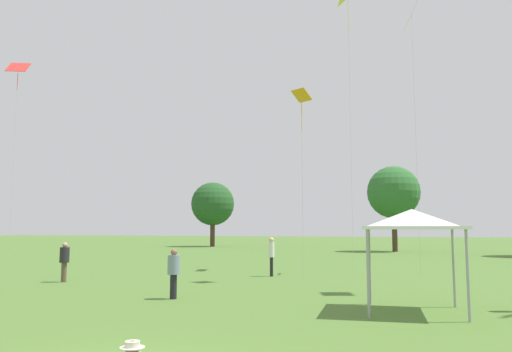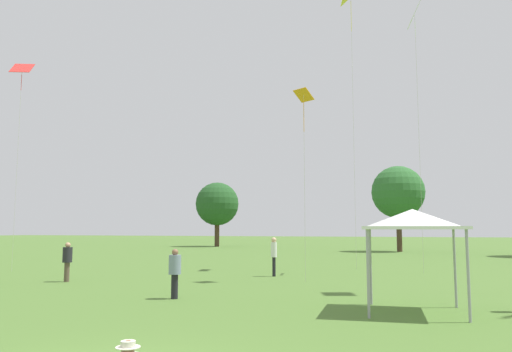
{
  "view_description": "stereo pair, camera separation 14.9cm",
  "coord_description": "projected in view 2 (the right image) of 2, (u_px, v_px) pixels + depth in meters",
  "views": [
    {
      "loc": [
        4.62,
        -6.14,
        2.2
      ],
      "look_at": [
        0.15,
        6.45,
        3.64
      ],
      "focal_mm": 35.0,
      "sensor_mm": 36.0,
      "label": 1
    },
    {
      "loc": [
        4.76,
        -6.09,
        2.2
      ],
      "look_at": [
        0.15,
        6.45,
        3.64
      ],
      "focal_mm": 35.0,
      "sensor_mm": 36.0,
      "label": 2
    }
  ],
  "objects": [
    {
      "name": "person_standing_4",
      "position": [
        67.0,
        259.0,
        21.16
      ],
      "size": [
        0.56,
        0.56,
        1.65
      ],
      "rotation": [
        0.0,
        0.0,
        2.2
      ],
      "color": "brown",
      "rests_on": "ground"
    },
    {
      "name": "kite_1",
      "position": [
        22.0,
        73.0,
        27.39
      ],
      "size": [
        1.33,
        1.2,
        11.41
      ],
      "rotation": [
        0.0,
        0.0,
        5.92
      ],
      "color": "red",
      "rests_on": "ground"
    },
    {
      "name": "canopy_tent",
      "position": [
        413.0,
        220.0,
        13.52
      ],
      "size": [
        2.86,
        2.86,
        2.76
      ],
      "rotation": [
        0.0,
        0.0,
        0.1
      ],
      "color": "white",
      "rests_on": "ground"
    },
    {
      "name": "distant_tree_1",
      "position": [
        217.0,
        204.0,
        65.46
      ],
      "size": [
        5.65,
        5.65,
        8.38
      ],
      "color": "#473323",
      "rests_on": "ground"
    },
    {
      "name": "kite_2",
      "position": [
        304.0,
        103.0,
        21.9
      ],
      "size": [
        0.93,
        0.87,
        8.32
      ],
      "rotation": [
        0.0,
        0.0,
        1.9
      ],
      "color": "orange",
      "rests_on": "ground"
    },
    {
      "name": "distant_tree_2",
      "position": [
        398.0,
        192.0,
        50.34
      ],
      "size": [
        5.29,
        5.29,
        8.61
      ],
      "color": "#473323",
      "rests_on": "ground"
    },
    {
      "name": "kite_6",
      "position": [
        415.0,
        19.0,
        26.29
      ],
      "size": [
        0.85,
        1.43,
        14.18
      ],
      "rotation": [
        0.0,
        0.0,
        4.15
      ],
      "color": "white",
      "rests_on": "ground"
    },
    {
      "name": "person_standing_0",
      "position": [
        175.0,
        269.0,
        15.98
      ],
      "size": [
        0.52,
        0.52,
        1.58
      ],
      "rotation": [
        0.0,
        0.0,
        1.98
      ],
      "color": "black",
      "rests_on": "ground"
    },
    {
      "name": "kite_4",
      "position": [
        351.0,
        0.0,
        28.98
      ],
      "size": [
        1.4,
        1.64,
        16.38
      ],
      "rotation": [
        0.0,
        0.0,
        4.23
      ],
      "color": "yellow",
      "rests_on": "ground"
    },
    {
      "name": "person_standing_5",
      "position": [
        274.0,
        252.0,
        23.6
      ],
      "size": [
        0.33,
        0.33,
        1.83
      ],
      "rotation": [
        0.0,
        0.0,
        3.33
      ],
      "color": "black",
      "rests_on": "ground"
    }
  ]
}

